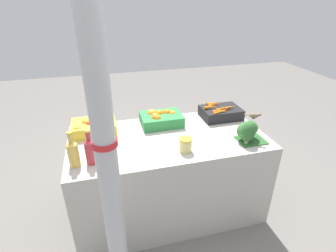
# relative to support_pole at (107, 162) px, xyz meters

# --- Properties ---
(ground_plane) EXTENTS (10.00, 10.00, 0.00)m
(ground_plane) POSITION_rel_support_pole_xyz_m (0.51, 0.73, -1.11)
(ground_plane) COLOR slate
(market_table) EXTENTS (1.64, 0.84, 0.79)m
(market_table) POSITION_rel_support_pole_xyz_m (0.51, 0.73, -0.72)
(market_table) COLOR #B7B2A8
(market_table) RESTS_ON ground_plane
(support_pole) EXTENTS (0.13, 0.13, 2.22)m
(support_pole) POSITION_rel_support_pole_xyz_m (0.00, 0.00, 0.00)
(support_pole) COLOR #B7BABF
(support_pole) RESTS_ON ground_plane
(apple_crate) EXTENTS (0.37, 0.27, 0.13)m
(apple_crate) POSITION_rel_support_pole_xyz_m (-0.07, 0.96, -0.26)
(apple_crate) COLOR gold
(apple_crate) RESTS_ON market_table
(orange_crate) EXTENTS (0.37, 0.27, 0.13)m
(orange_crate) POSITION_rel_support_pole_xyz_m (0.51, 0.97, -0.26)
(orange_crate) COLOR #2D8442
(orange_crate) RESTS_ON market_table
(carrot_crate) EXTENTS (0.37, 0.27, 0.13)m
(carrot_crate) POSITION_rel_support_pole_xyz_m (1.10, 0.97, -0.27)
(carrot_crate) COLOR black
(carrot_crate) RESTS_ON market_table
(broccoli_pile) EXTENTS (0.24, 0.19, 0.19)m
(broccoli_pile) POSITION_rel_support_pole_xyz_m (1.11, 0.49, -0.23)
(broccoli_pile) COLOR #2D602D
(broccoli_pile) RESTS_ON market_table
(juice_bottle_golden) EXTENTS (0.08, 0.08, 0.27)m
(juice_bottle_golden) POSITION_rel_support_pole_xyz_m (-0.22, 0.50, -0.22)
(juice_bottle_golden) COLOR gold
(juice_bottle_golden) RESTS_ON market_table
(juice_bottle_ruby) EXTENTS (0.08, 0.08, 0.27)m
(juice_bottle_ruby) POSITION_rel_support_pole_xyz_m (-0.11, 0.50, -0.22)
(juice_bottle_ruby) COLOR #B2333D
(juice_bottle_ruby) RESTS_ON market_table
(pickle_jar) EXTENTS (0.10, 0.10, 0.11)m
(pickle_jar) POSITION_rel_support_pole_xyz_m (0.58, 0.48, -0.27)
(pickle_jar) COLOR #D1CC75
(pickle_jar) RESTS_ON market_table
(sparrow_bird) EXTENTS (0.13, 0.07, 0.05)m
(sparrow_bird) POSITION_rel_support_pole_xyz_m (1.16, 0.50, -0.10)
(sparrow_bird) COLOR #4C3D2D
(sparrow_bird) RESTS_ON broccoli_pile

